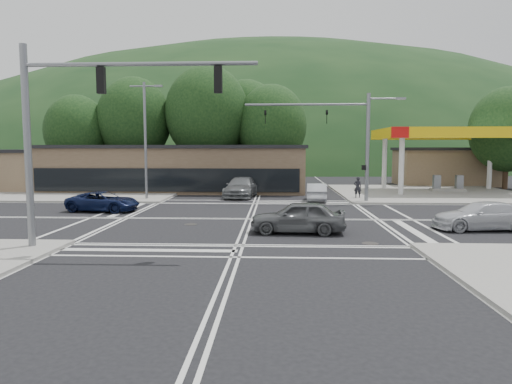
{
  "coord_description": "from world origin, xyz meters",
  "views": [
    {
      "loc": [
        1.5,
        -25.67,
        4.01
      ],
      "look_at": [
        0.31,
        1.5,
        1.4
      ],
      "focal_mm": 32.0,
      "sensor_mm": 36.0,
      "label": 1
    }
  ],
  "objects_px": {
    "pedestrian": "(358,187)",
    "car_blue_west": "(103,202)",
    "car_northbound": "(241,187)",
    "car_queue_b": "(271,181)",
    "car_queue_a": "(317,192)",
    "car_grey_center": "(298,217)",
    "car_silver_east": "(482,216)"
  },
  "relations": [
    {
      "from": "car_queue_a",
      "to": "pedestrian",
      "type": "height_order",
      "value": "pedestrian"
    },
    {
      "from": "car_queue_b",
      "to": "car_northbound",
      "type": "relative_size",
      "value": 0.78
    },
    {
      "from": "car_northbound",
      "to": "car_blue_west",
      "type": "bearing_deg",
      "value": -126.84
    },
    {
      "from": "car_blue_west",
      "to": "car_queue_b",
      "type": "relative_size",
      "value": 1.04
    },
    {
      "from": "car_queue_b",
      "to": "car_northbound",
      "type": "bearing_deg",
      "value": 74.81
    },
    {
      "from": "pedestrian",
      "to": "car_northbound",
      "type": "bearing_deg",
      "value": -6.57
    },
    {
      "from": "pedestrian",
      "to": "car_blue_west",
      "type": "bearing_deg",
      "value": 24.75
    },
    {
      "from": "car_silver_east",
      "to": "car_queue_a",
      "type": "bearing_deg",
      "value": -153.31
    },
    {
      "from": "car_blue_west",
      "to": "car_queue_b",
      "type": "distance_m",
      "value": 19.64
    },
    {
      "from": "car_silver_east",
      "to": "car_queue_a",
      "type": "distance_m",
      "value": 13.87
    },
    {
      "from": "car_grey_center",
      "to": "car_silver_east",
      "type": "bearing_deg",
      "value": 100.6
    },
    {
      "from": "car_queue_a",
      "to": "pedestrian",
      "type": "relative_size",
      "value": 2.55
    },
    {
      "from": "car_blue_west",
      "to": "car_grey_center",
      "type": "distance_m",
      "value": 13.86
    },
    {
      "from": "car_blue_west",
      "to": "car_northbound",
      "type": "relative_size",
      "value": 0.81
    },
    {
      "from": "car_northbound",
      "to": "car_queue_a",
      "type": "bearing_deg",
      "value": -17.78
    },
    {
      "from": "car_blue_west",
      "to": "car_queue_a",
      "type": "relative_size",
      "value": 1.1
    },
    {
      "from": "car_queue_b",
      "to": "pedestrian",
      "type": "distance_m",
      "value": 11.35
    },
    {
      "from": "car_blue_west",
      "to": "car_queue_a",
      "type": "height_order",
      "value": "car_queue_a"
    },
    {
      "from": "car_queue_b",
      "to": "car_grey_center",
      "type": "bearing_deg",
      "value": 95.45
    },
    {
      "from": "car_grey_center",
      "to": "pedestrian",
      "type": "distance_m",
      "value": 15.49
    },
    {
      "from": "car_northbound",
      "to": "car_queue_b",
      "type": "bearing_deg",
      "value": 78.79
    },
    {
      "from": "pedestrian",
      "to": "car_grey_center",
      "type": "bearing_deg",
      "value": 70.75
    },
    {
      "from": "car_silver_east",
      "to": "car_queue_b",
      "type": "height_order",
      "value": "car_queue_b"
    },
    {
      "from": "car_queue_b",
      "to": "car_northbound",
      "type": "distance_m",
      "value": 8.08
    },
    {
      "from": "car_blue_west",
      "to": "car_northbound",
      "type": "distance_m",
      "value": 12.04
    },
    {
      "from": "car_grey_center",
      "to": "car_blue_west",
      "type": "bearing_deg",
      "value": -117.05
    },
    {
      "from": "car_grey_center",
      "to": "car_queue_a",
      "type": "bearing_deg",
      "value": 173.93
    },
    {
      "from": "car_blue_west",
      "to": "car_queue_a",
      "type": "distance_m",
      "value": 15.42
    },
    {
      "from": "car_blue_west",
      "to": "car_northbound",
      "type": "bearing_deg",
      "value": -33.63
    },
    {
      "from": "car_grey_center",
      "to": "car_northbound",
      "type": "relative_size",
      "value": 0.79
    },
    {
      "from": "car_grey_center",
      "to": "pedestrian",
      "type": "xyz_separation_m",
      "value": [
        5.39,
        14.52,
        0.2
      ]
    },
    {
      "from": "car_silver_east",
      "to": "car_blue_west",
      "type": "bearing_deg",
      "value": -108.86
    }
  ]
}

